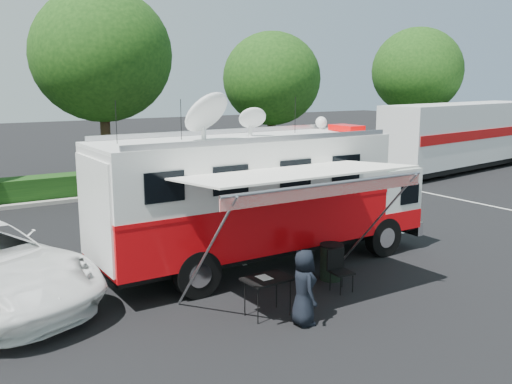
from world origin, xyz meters
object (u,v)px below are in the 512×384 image
Objects in this scene: command_truck at (264,196)px; trash_bin at (331,262)px; folding_table at (268,280)px; semi_trailer at (461,135)px.

command_truck is 10.23× the size of trash_bin.
semi_trailer reaches higher than folding_table.
semi_trailer is at bearing 29.38° from trash_bin.
trash_bin is 0.07× the size of semi_trailer.
semi_trailer reaches higher than trash_bin.
command_truck is 0.76× the size of semi_trailer.
folding_table is at bearing -158.69° from trash_bin.
semi_trailer is (19.92, 10.77, 1.14)m from folding_table.
trash_bin is (0.81, -1.82, -1.44)m from command_truck.
folding_table is 2.79m from trash_bin.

